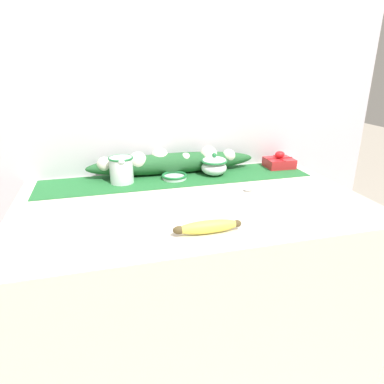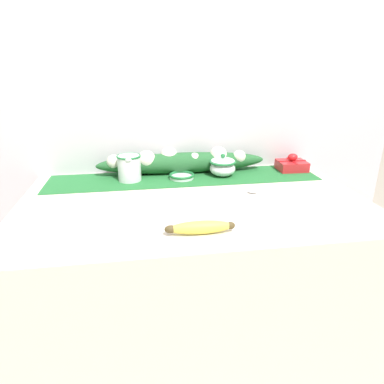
{
  "view_description": "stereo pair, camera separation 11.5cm",
  "coord_description": "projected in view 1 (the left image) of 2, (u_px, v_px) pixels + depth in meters",
  "views": [
    {
      "loc": [
        -0.3,
        -1.1,
        1.36
      ],
      "look_at": [
        -0.02,
        -0.05,
        0.96
      ],
      "focal_mm": 32.0,
      "sensor_mm": 36.0,
      "label": 1
    },
    {
      "loc": [
        -0.19,
        -1.12,
        1.36
      ],
      "look_at": [
        -0.02,
        -0.05,
        0.96
      ],
      "focal_mm": 32.0,
      "sensor_mm": 36.0,
      "label": 2
    }
  ],
  "objects": [
    {
      "name": "back_wall",
      "position": [
        168.0,
        104.0,
        1.48
      ],
      "size": [
        2.03,
        0.04,
        2.4
      ],
      "primitive_type": "cube",
      "color": "silver",
      "rests_on": "ground_plane"
    },
    {
      "name": "countertop",
      "position": [
        192.0,
        303.0,
        1.38
      ],
      "size": [
        1.23,
        0.75,
        0.91
      ],
      "primitive_type": "cube",
      "color": "beige",
      "rests_on": "ground_plane"
    },
    {
      "name": "banana",
      "position": [
        208.0,
        227.0,
        0.98
      ],
      "size": [
        0.2,
        0.04,
        0.04
      ],
      "rotation": [
        0.0,
        0.0,
        -0.02
      ],
      "color": "#DBCC4C",
      "rests_on": "countertop"
    },
    {
      "name": "small_dish",
      "position": [
        174.0,
        176.0,
        1.43
      ],
      "size": [
        0.11,
        0.11,
        0.02
      ],
      "color": "white",
      "rests_on": "countertop"
    },
    {
      "name": "gift_box",
      "position": [
        279.0,
        162.0,
        1.59
      ],
      "size": [
        0.13,
        0.11,
        0.08
      ],
      "rotation": [
        0.0,
        0.0,
        -0.03
      ],
      "color": "red",
      "rests_on": "countertop"
    },
    {
      "name": "cream_pitcher",
      "position": [
        121.0,
        169.0,
        1.37
      ],
      "size": [
        0.1,
        0.12,
        0.11
      ],
      "color": "white",
      "rests_on": "countertop"
    },
    {
      "name": "table_runner",
      "position": [
        177.0,
        178.0,
        1.45
      ],
      "size": [
        1.13,
        0.23,
        0.0
      ],
      "primitive_type": "cube",
      "color": "#236B33",
      "rests_on": "countertop"
    },
    {
      "name": "spoon",
      "position": [
        244.0,
        190.0,
        1.31
      ],
      "size": [
        0.18,
        0.05,
        0.01
      ],
      "rotation": [
        0.0,
        0.0,
        -0.17
      ],
      "color": "#B7B7BC",
      "rests_on": "countertop"
    },
    {
      "name": "poinsettia_garland",
      "position": [
        172.0,
        162.0,
        1.49
      ],
      "size": [
        0.74,
        0.1,
        0.11
      ],
      "color": "#235B2D",
      "rests_on": "countertop"
    },
    {
      "name": "sugar_bowl",
      "position": [
        214.0,
        165.0,
        1.47
      ],
      "size": [
        0.11,
        0.11,
        0.1
      ],
      "color": "white",
      "rests_on": "countertop"
    }
  ]
}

